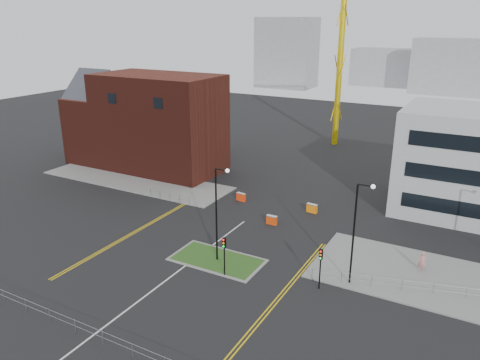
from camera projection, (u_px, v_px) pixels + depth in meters
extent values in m
plane|color=black|center=(145.00, 296.00, 38.00)|extent=(200.00, 200.00, 0.00)
cube|color=slate|center=(135.00, 180.00, 65.33)|extent=(28.00, 8.00, 0.12)
cube|color=slate|center=(456.00, 285.00, 39.51)|extent=(24.00, 10.00, 0.12)
cube|color=slate|center=(217.00, 260.00, 43.69)|extent=(8.60, 4.60, 0.08)
cube|color=#254B19|center=(217.00, 260.00, 43.69)|extent=(8.00, 4.00, 0.12)
cube|color=#461811|center=(160.00, 123.00, 68.03)|extent=(18.00, 10.00, 14.00)
cube|color=black|center=(112.00, 98.00, 64.40)|extent=(1.40, 0.10, 1.40)
cube|color=black|center=(158.00, 103.00, 60.74)|extent=(1.40, 0.10, 1.40)
cube|color=#461811|center=(100.00, 128.00, 74.17)|extent=(6.00, 10.00, 10.00)
cube|color=#2D3038|center=(97.00, 96.00, 72.54)|extent=(6.40, 8.49, 8.49)
cylinder|color=yellow|center=(341.00, 51.00, 79.12)|extent=(1.00, 1.00, 32.58)
cylinder|color=black|center=(216.00, 216.00, 42.24)|extent=(0.16, 0.16, 9.00)
cylinder|color=black|center=(221.00, 170.00, 40.50)|extent=(1.20, 0.10, 0.10)
sphere|color=silver|center=(227.00, 171.00, 40.22)|extent=(0.36, 0.36, 0.36)
cylinder|color=black|center=(353.00, 236.00, 38.41)|extent=(0.16, 0.16, 9.00)
cylinder|color=black|center=(365.00, 185.00, 36.67)|extent=(1.20, 0.10, 0.10)
sphere|color=silver|center=(373.00, 187.00, 36.40)|extent=(0.36, 0.36, 0.36)
cylinder|color=black|center=(224.00, 260.00, 40.65)|extent=(0.12, 0.12, 3.00)
cube|color=black|center=(224.00, 243.00, 40.09)|extent=(0.28, 0.22, 0.90)
sphere|color=red|center=(223.00, 240.00, 39.89)|extent=(0.18, 0.18, 0.18)
sphere|color=orange|center=(223.00, 243.00, 39.99)|extent=(0.18, 0.18, 0.18)
sphere|color=#0CCC33|center=(223.00, 246.00, 40.08)|extent=(0.18, 0.18, 0.18)
cylinder|color=black|center=(320.00, 273.00, 38.65)|extent=(0.12, 0.12, 3.00)
cube|color=black|center=(321.00, 254.00, 38.09)|extent=(0.28, 0.22, 0.90)
sphere|color=red|center=(321.00, 252.00, 37.89)|extent=(0.18, 0.18, 0.18)
sphere|color=orange|center=(320.00, 255.00, 37.99)|extent=(0.18, 0.18, 0.18)
sphere|color=#0CCC33|center=(320.00, 258.00, 38.08)|extent=(0.18, 0.18, 0.18)
cylinder|color=gray|center=(88.00, 326.00, 32.69)|extent=(24.00, 0.04, 0.04)
cylinder|color=gray|center=(89.00, 332.00, 32.85)|extent=(24.00, 0.04, 0.04)
cylinder|color=gray|center=(170.00, 193.00, 57.58)|extent=(6.00, 0.04, 0.04)
cylinder|color=gray|center=(170.00, 197.00, 57.74)|extent=(6.00, 0.04, 0.04)
cylinder|color=gray|center=(151.00, 193.00, 59.12)|extent=(0.05, 0.05, 1.10)
cylinder|color=gray|center=(190.00, 201.00, 56.37)|extent=(0.05, 0.05, 1.10)
cylinder|color=gray|center=(434.00, 284.00, 37.81)|extent=(19.01, 5.04, 0.04)
cylinder|color=gray|center=(434.00, 290.00, 37.97)|extent=(19.01, 5.04, 0.04)
cylinder|color=gray|center=(312.00, 274.00, 40.24)|extent=(0.05, 0.05, 1.10)
cube|color=silver|center=(160.00, 285.00, 39.65)|extent=(0.15, 30.00, 0.01)
cube|color=gold|center=(140.00, 228.00, 50.39)|extent=(0.12, 24.00, 0.01)
cube|color=gold|center=(142.00, 229.00, 50.25)|extent=(0.12, 24.00, 0.01)
cube|color=gold|center=(282.00, 292.00, 38.62)|extent=(0.12, 20.00, 0.01)
cube|color=gold|center=(285.00, 293.00, 38.48)|extent=(0.12, 20.00, 0.01)
cube|color=gray|center=(287.00, 53.00, 152.01)|extent=(18.00, 12.00, 22.00)
cube|color=gray|center=(455.00, 67.00, 138.41)|extent=(24.00, 12.00, 16.00)
cube|color=gray|center=(399.00, 68.00, 155.56)|extent=(30.00, 12.00, 12.00)
imported|color=#D18787|center=(422.00, 262.00, 41.44)|extent=(0.70, 0.46, 1.91)
cube|color=#FA390D|center=(241.00, 197.00, 57.87)|extent=(1.25, 0.60, 1.00)
cube|color=silver|center=(241.00, 194.00, 57.72)|extent=(1.25, 0.60, 0.12)
cube|color=#E3400C|center=(272.00, 220.00, 51.23)|extent=(1.22, 0.44, 1.01)
cube|color=silver|center=(272.00, 216.00, 51.08)|extent=(1.22, 0.44, 0.12)
cube|color=orange|center=(312.00, 208.00, 54.36)|extent=(1.29, 0.54, 1.04)
cube|color=silver|center=(312.00, 205.00, 54.20)|extent=(1.29, 0.54, 0.13)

